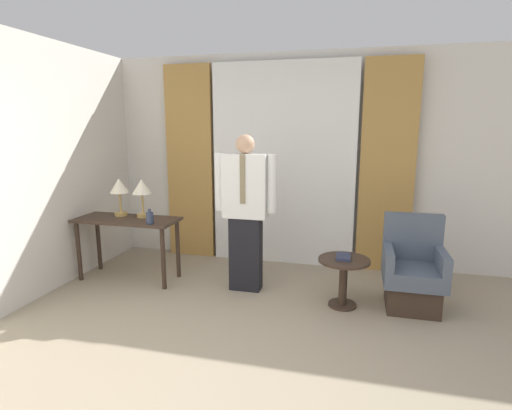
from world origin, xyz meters
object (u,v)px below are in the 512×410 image
object	(u,v)px
bottle_near_edge	(150,218)
book	(343,257)
table_lamp_left	(119,188)
table_lamp_right	(142,189)
armchair	(413,274)
side_table	(343,274)
person	(246,208)
desk	(127,228)

from	to	relation	value
bottle_near_edge	book	size ratio (longest dim) A/B	0.76
table_lamp_left	table_lamp_right	xyz separation A→B (m)	(0.30, 0.00, 0.00)
armchair	book	xyz separation A→B (m)	(-0.68, -0.13, 0.17)
book	armchair	bearing A→B (deg)	10.73
table_lamp_right	side_table	world-z (taller)	table_lamp_right
table_lamp_left	person	size ratio (longest dim) A/B	0.26
bottle_near_edge	armchair	size ratio (longest dim) A/B	0.18
bottle_near_edge	side_table	bearing A→B (deg)	0.59
person	book	world-z (taller)	person
desk	person	world-z (taller)	person
armchair	side_table	bearing A→B (deg)	-167.30
side_table	book	world-z (taller)	book
table_lamp_left	desk	bearing A→B (deg)	-38.40
armchair	side_table	world-z (taller)	armchair
table_lamp_left	armchair	xyz separation A→B (m)	(3.30, -0.11, -0.72)
table_lamp_left	side_table	size ratio (longest dim) A/B	0.88
armchair	book	world-z (taller)	armchair
table_lamp_right	side_table	xyz separation A→B (m)	(2.34, -0.26, -0.73)
desk	armchair	size ratio (longest dim) A/B	1.31
table_lamp_left	bottle_near_edge	bearing A→B (deg)	-27.47
bottle_near_edge	desk	bearing A→B (deg)	157.38
bottle_near_edge	person	world-z (taller)	person
table_lamp_left	side_table	xyz separation A→B (m)	(2.64, -0.26, -0.73)
bottle_near_edge	book	world-z (taller)	bottle_near_edge
desk	bottle_near_edge	size ratio (longest dim) A/B	7.30
desk	table_lamp_right	distance (m)	0.49
table_lamp_left	armchair	distance (m)	3.38
desk	bottle_near_edge	world-z (taller)	bottle_near_edge
table_lamp_right	armchair	size ratio (longest dim) A/B	0.49
person	table_lamp_left	bearing A→B (deg)	177.14
bottle_near_edge	book	bearing A→B (deg)	1.20
desk	armchair	distance (m)	3.17
bottle_near_edge	person	distance (m)	1.06
person	desk	bearing A→B (deg)	-178.46
side_table	book	xyz separation A→B (m)	(-0.01, 0.02, 0.17)
table_lamp_right	bottle_near_edge	xyz separation A→B (m)	(0.24, -0.28, -0.26)
desk	table_lamp_right	bearing A→B (deg)	38.40
person	armchair	bearing A→B (deg)	-0.96
table_lamp_left	armchair	bearing A→B (deg)	-1.87
table_lamp_right	person	bearing A→B (deg)	-3.53
table_lamp_right	armchair	distance (m)	3.10
desk	armchair	bearing A→B (deg)	0.17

